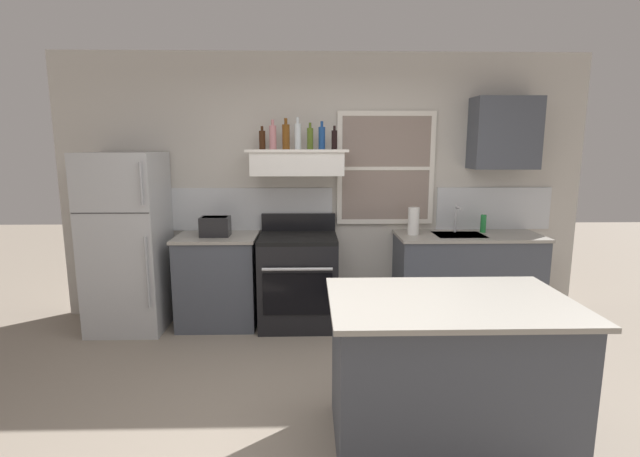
{
  "coord_description": "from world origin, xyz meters",
  "views": [
    {
      "loc": [
        -0.14,
        -2.6,
        1.78
      ],
      "look_at": [
        -0.05,
        1.2,
        1.1
      ],
      "focal_mm": 26.03,
      "sensor_mm": 36.0,
      "label": 1
    }
  ],
  "objects_px": {
    "bottle_clear_tall": "(298,136)",
    "bottle_amber_wine": "(286,136)",
    "bottle_olive_oil_square": "(310,138)",
    "bottle_rose_pink": "(273,137)",
    "bottle_balsamic_dark": "(334,139)",
    "dish_soap_bottle": "(483,224)",
    "kitchen_island": "(447,372)",
    "refrigerator": "(128,242)",
    "bottle_blue_liqueur": "(322,138)",
    "stove_range": "(298,280)",
    "toaster": "(215,226)",
    "paper_towel_roll": "(414,221)",
    "bottle_brown_stout": "(262,140)"
  },
  "relations": [
    {
      "from": "bottle_clear_tall",
      "to": "bottle_amber_wine",
      "type": "bearing_deg",
      "value": -179.34
    },
    {
      "from": "bottle_olive_oil_square",
      "to": "bottle_rose_pink",
      "type": "bearing_deg",
      "value": 178.93
    },
    {
      "from": "bottle_balsamic_dark",
      "to": "dish_soap_bottle",
      "type": "bearing_deg",
      "value": 2.44
    },
    {
      "from": "bottle_balsamic_dark",
      "to": "kitchen_island",
      "type": "distance_m",
      "value": 2.49
    },
    {
      "from": "refrigerator",
      "to": "bottle_blue_liqueur",
      "type": "bearing_deg",
      "value": 4.87
    },
    {
      "from": "bottle_amber_wine",
      "to": "bottle_balsamic_dark",
      "type": "height_order",
      "value": "bottle_amber_wine"
    },
    {
      "from": "bottle_amber_wine",
      "to": "bottle_olive_oil_square",
      "type": "xyz_separation_m",
      "value": [
        0.23,
        0.02,
        -0.02
      ]
    },
    {
      "from": "bottle_clear_tall",
      "to": "dish_soap_bottle",
      "type": "xyz_separation_m",
      "value": [
        1.88,
        0.05,
        -0.87
      ]
    },
    {
      "from": "stove_range",
      "to": "dish_soap_bottle",
      "type": "height_order",
      "value": "same"
    },
    {
      "from": "toaster",
      "to": "bottle_amber_wine",
      "type": "height_order",
      "value": "bottle_amber_wine"
    },
    {
      "from": "paper_towel_roll",
      "to": "kitchen_island",
      "type": "relative_size",
      "value": 0.19
    },
    {
      "from": "bottle_blue_liqueur",
      "to": "bottle_brown_stout",
      "type": "bearing_deg",
      "value": 178.87
    },
    {
      "from": "bottle_clear_tall",
      "to": "dish_soap_bottle",
      "type": "distance_m",
      "value": 2.07
    },
    {
      "from": "dish_soap_bottle",
      "to": "bottle_blue_liqueur",
      "type": "bearing_deg",
      "value": 179.98
    },
    {
      "from": "bottle_brown_stout",
      "to": "paper_towel_roll",
      "type": "xyz_separation_m",
      "value": [
        1.49,
        -0.11,
        -0.79
      ]
    },
    {
      "from": "bottle_amber_wine",
      "to": "kitchen_island",
      "type": "bearing_deg",
      "value": -62.83
    },
    {
      "from": "bottle_rose_pink",
      "to": "bottle_clear_tall",
      "type": "xyz_separation_m",
      "value": [
        0.24,
        -0.03,
        0.01
      ]
    },
    {
      "from": "stove_range",
      "to": "kitchen_island",
      "type": "distance_m",
      "value": 2.13
    },
    {
      "from": "bottle_brown_stout",
      "to": "bottle_blue_liqueur",
      "type": "bearing_deg",
      "value": -1.13
    },
    {
      "from": "stove_range",
      "to": "bottle_balsamic_dark",
      "type": "relative_size",
      "value": 4.88
    },
    {
      "from": "paper_towel_roll",
      "to": "kitchen_island",
      "type": "height_order",
      "value": "paper_towel_roll"
    },
    {
      "from": "paper_towel_roll",
      "to": "bottle_amber_wine",
      "type": "bearing_deg",
      "value": 177.88
    },
    {
      "from": "bottle_brown_stout",
      "to": "bottle_blue_liqueur",
      "type": "height_order",
      "value": "bottle_blue_liqueur"
    },
    {
      "from": "stove_range",
      "to": "bottle_olive_oil_square",
      "type": "distance_m",
      "value": 1.4
    },
    {
      "from": "bottle_balsamic_dark",
      "to": "dish_soap_bottle",
      "type": "distance_m",
      "value": 1.74
    },
    {
      "from": "bottle_amber_wine",
      "to": "bottle_balsamic_dark",
      "type": "relative_size",
      "value": 1.31
    },
    {
      "from": "bottle_clear_tall",
      "to": "bottle_balsamic_dark",
      "type": "bearing_deg",
      "value": -2.03
    },
    {
      "from": "stove_range",
      "to": "bottle_amber_wine",
      "type": "xyz_separation_m",
      "value": [
        -0.11,
        0.08,
        1.4
      ]
    },
    {
      "from": "bottle_amber_wine",
      "to": "bottle_balsamic_dark",
      "type": "distance_m",
      "value": 0.47
    },
    {
      "from": "bottle_balsamic_dark",
      "to": "kitchen_island",
      "type": "xyz_separation_m",
      "value": [
        0.57,
        -2.0,
        -1.38
      ]
    },
    {
      "from": "refrigerator",
      "to": "bottle_brown_stout",
      "type": "relative_size",
      "value": 7.74
    },
    {
      "from": "refrigerator",
      "to": "toaster",
      "type": "distance_m",
      "value": 0.86
    },
    {
      "from": "refrigerator",
      "to": "bottle_clear_tall",
      "type": "distance_m",
      "value": 1.94
    },
    {
      "from": "bottle_brown_stout",
      "to": "bottle_rose_pink",
      "type": "bearing_deg",
      "value": -20.12
    },
    {
      "from": "toaster",
      "to": "dish_soap_bottle",
      "type": "distance_m",
      "value": 2.69
    },
    {
      "from": "refrigerator",
      "to": "toaster",
      "type": "height_order",
      "value": "refrigerator"
    },
    {
      "from": "bottle_blue_liqueur",
      "to": "toaster",
      "type": "bearing_deg",
      "value": -172.63
    },
    {
      "from": "toaster",
      "to": "stove_range",
      "type": "relative_size",
      "value": 0.27
    },
    {
      "from": "bottle_olive_oil_square",
      "to": "kitchen_island",
      "type": "height_order",
      "value": "bottle_olive_oil_square"
    },
    {
      "from": "bottle_olive_oil_square",
      "to": "kitchen_island",
      "type": "relative_size",
      "value": 0.18
    },
    {
      "from": "bottle_clear_tall",
      "to": "kitchen_island",
      "type": "bearing_deg",
      "value": -65.46
    },
    {
      "from": "kitchen_island",
      "to": "stove_range",
      "type": "bearing_deg",
      "value": 115.59
    },
    {
      "from": "toaster",
      "to": "bottle_clear_tall",
      "type": "bearing_deg",
      "value": 5.79
    },
    {
      "from": "bottle_amber_wine",
      "to": "paper_towel_roll",
      "type": "relative_size",
      "value": 1.09
    },
    {
      "from": "bottle_rose_pink",
      "to": "dish_soap_bottle",
      "type": "bearing_deg",
      "value": 0.74
    },
    {
      "from": "toaster",
      "to": "bottle_olive_oil_square",
      "type": "relative_size",
      "value": 1.17
    },
    {
      "from": "stove_range",
      "to": "bottle_amber_wine",
      "type": "height_order",
      "value": "bottle_amber_wine"
    },
    {
      "from": "kitchen_island",
      "to": "bottle_rose_pink",
      "type": "bearing_deg",
      "value": 119.65
    },
    {
      "from": "bottle_brown_stout",
      "to": "bottle_clear_tall",
      "type": "relative_size",
      "value": 0.73
    },
    {
      "from": "toaster",
      "to": "bottle_olive_oil_square",
      "type": "bearing_deg",
      "value": 6.17
    }
  ]
}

